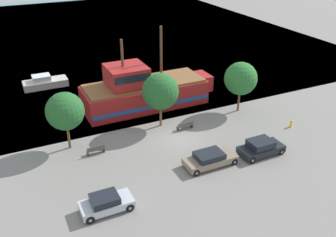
% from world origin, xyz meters
% --- Properties ---
extents(ground_plane, '(160.00, 160.00, 0.00)m').
position_xyz_m(ground_plane, '(0.00, 0.00, 0.00)').
color(ground_plane, gray).
extents(water_surface, '(80.00, 80.00, 0.00)m').
position_xyz_m(water_surface, '(0.00, 44.00, 0.00)').
color(water_surface, slate).
rests_on(water_surface, ground).
extents(pirate_ship, '(15.31, 5.15, 9.03)m').
position_xyz_m(pirate_ship, '(-0.13, 8.23, 1.87)').
color(pirate_ship, '#A31E1E').
rests_on(pirate_ship, water_surface).
extents(moored_boat_dockside, '(5.51, 2.19, 1.62)m').
position_xyz_m(moored_boat_dockside, '(-9.49, 19.06, 0.62)').
color(moored_boat_dockside, '#B7B2A8').
rests_on(moored_boat_dockside, water_surface).
extents(parked_car_curb_front, '(3.86, 1.86, 1.35)m').
position_xyz_m(parked_car_curb_front, '(-9.38, -7.24, 0.67)').
color(parked_car_curb_front, '#B7BCC6').
rests_on(parked_car_curb_front, ground_plane).
extents(parked_car_curb_mid, '(4.67, 2.02, 1.27)m').
position_xyz_m(parked_car_curb_mid, '(0.51, -5.46, 0.64)').
color(parked_car_curb_mid, '#7F705B').
rests_on(parked_car_curb_mid, ground_plane).
extents(parked_car_curb_rear, '(4.16, 2.00, 1.46)m').
position_xyz_m(parked_car_curb_rear, '(5.59, -5.95, 0.71)').
color(parked_car_curb_rear, black).
rests_on(parked_car_curb_rear, ground_plane).
extents(fire_hydrant, '(0.42, 0.25, 0.76)m').
position_xyz_m(fire_hydrant, '(11.74, -3.09, 0.41)').
color(fire_hydrant, yellow).
rests_on(fire_hydrant, ground_plane).
extents(bench_promenade_east, '(1.64, 0.45, 0.85)m').
position_xyz_m(bench_promenade_east, '(-7.98, 0.55, 0.43)').
color(bench_promenade_east, '#4C4742').
rests_on(bench_promenade_east, ground_plane).
extents(bench_promenade_west, '(1.71, 0.45, 0.85)m').
position_xyz_m(bench_promenade_west, '(1.57, 1.16, 0.44)').
color(bench_promenade_west, '#4C4742').
rests_on(bench_promenade_west, ground_plane).
extents(tree_row_east, '(3.48, 3.48, 5.56)m').
position_xyz_m(tree_row_east, '(-9.89, 2.69, 3.82)').
color(tree_row_east, brown).
rests_on(tree_row_east, ground_plane).
extents(tree_row_mideast, '(3.73, 3.73, 5.72)m').
position_xyz_m(tree_row_mideast, '(-0.34, 3.02, 3.85)').
color(tree_row_mideast, brown).
rests_on(tree_row_mideast, ground_plane).
extents(tree_row_midwest, '(3.60, 3.60, 5.65)m').
position_xyz_m(tree_row_midwest, '(9.02, 2.51, 3.84)').
color(tree_row_midwest, brown).
rests_on(tree_row_midwest, ground_plane).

